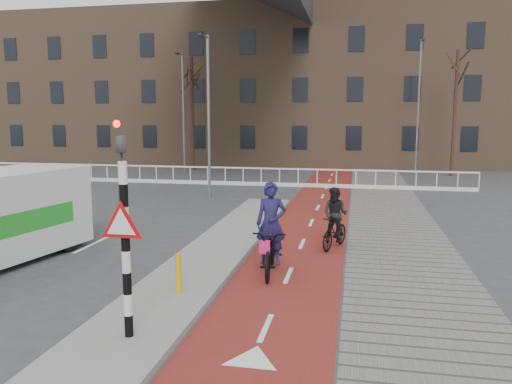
# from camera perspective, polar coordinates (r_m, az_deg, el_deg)

# --- Properties ---
(ground) EXTENTS (120.00, 120.00, 0.00)m
(ground) POSITION_cam_1_polar(r_m,az_deg,el_deg) (10.34, -6.28, -12.35)
(ground) COLOR #38383A
(ground) RESTS_ON ground
(bike_lane) EXTENTS (2.50, 60.00, 0.01)m
(bike_lane) POSITION_cam_1_polar(r_m,az_deg,el_deg) (19.59, 6.85, -2.30)
(bike_lane) COLOR maroon
(bike_lane) RESTS_ON ground
(sidewalk) EXTENTS (3.00, 60.00, 0.01)m
(sidewalk) POSITION_cam_1_polar(r_m,az_deg,el_deg) (19.58, 15.05, -2.54)
(sidewalk) COLOR slate
(sidewalk) RESTS_ON ground
(curb_island) EXTENTS (1.80, 16.00, 0.12)m
(curb_island) POSITION_cam_1_polar(r_m,az_deg,el_deg) (14.16, -4.09, -6.27)
(curb_island) COLOR gray
(curb_island) RESTS_ON ground
(traffic_signal) EXTENTS (0.80, 0.80, 3.68)m
(traffic_signal) POSITION_cam_1_polar(r_m,az_deg,el_deg) (8.18, -14.83, -3.65)
(traffic_signal) COLOR black
(traffic_signal) RESTS_ON curb_island
(bollard) EXTENTS (0.12, 0.12, 0.82)m
(bollard) POSITION_cam_1_polar(r_m,az_deg,el_deg) (10.41, -8.86, -9.18)
(bollard) COLOR #E1A70C
(bollard) RESTS_ON curb_island
(cyclist_near) EXTENTS (0.93, 2.18, 2.18)m
(cyclist_near) POSITION_cam_1_polar(r_m,az_deg,el_deg) (11.78, 1.72, -5.88)
(cyclist_near) COLOR black
(cyclist_near) RESTS_ON bike_lane
(cyclist_far) EXTENTS (0.98, 1.64, 1.73)m
(cyclist_far) POSITION_cam_1_polar(r_m,az_deg,el_deg) (14.19, 9.02, -3.54)
(cyclist_far) COLOR black
(cyclist_far) RESTS_ON bike_lane
(railing) EXTENTS (28.00, 0.10, 0.99)m
(railing) POSITION_cam_1_polar(r_m,az_deg,el_deg) (27.58, -5.54, 1.51)
(railing) COLOR silver
(railing) RESTS_ON ground
(townhouse_row) EXTENTS (46.00, 10.00, 15.90)m
(townhouse_row) POSITION_cam_1_polar(r_m,az_deg,el_deg) (41.82, 3.18, 14.24)
(townhouse_row) COLOR #7F6047
(townhouse_row) RESTS_ON ground
(tree_mid) EXTENTS (0.27, 0.27, 7.73)m
(tree_mid) POSITION_cam_1_polar(r_m,az_deg,el_deg) (35.38, -7.31, 8.81)
(tree_mid) COLOR black
(tree_mid) RESTS_ON ground
(tree_right) EXTENTS (0.21, 0.21, 7.76)m
(tree_right) POSITION_cam_1_polar(r_m,az_deg,el_deg) (33.76, 21.76, 8.32)
(tree_right) COLOR black
(tree_right) RESTS_ON ground
(streetlight_near) EXTENTS (0.12, 0.12, 7.28)m
(streetlight_near) POSITION_cam_1_polar(r_m,az_deg,el_deg) (22.99, -5.43, 8.44)
(streetlight_near) COLOR slate
(streetlight_near) RESTS_ON ground
(streetlight_left) EXTENTS (0.12, 0.12, 7.83)m
(streetlight_left) POSITION_cam_1_polar(r_m,az_deg,el_deg) (34.04, -8.29, 8.88)
(streetlight_left) COLOR slate
(streetlight_left) RESTS_ON ground
(streetlight_right) EXTENTS (0.12, 0.12, 8.45)m
(streetlight_right) POSITION_cam_1_polar(r_m,az_deg,el_deg) (33.67, 18.05, 9.09)
(streetlight_right) COLOR slate
(streetlight_right) RESTS_ON ground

